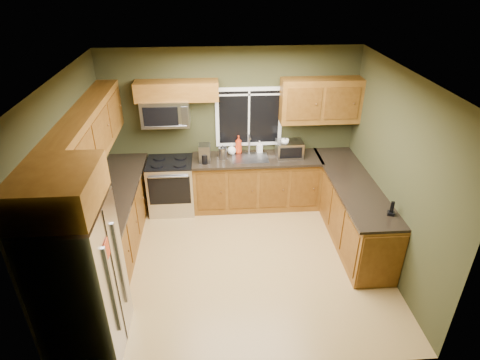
{
  "coord_description": "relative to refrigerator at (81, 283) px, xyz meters",
  "views": [
    {
      "loc": [
        -0.3,
        -4.56,
        3.88
      ],
      "look_at": [
        0.05,
        0.35,
        1.15
      ],
      "focal_mm": 30.0,
      "sensor_mm": 36.0,
      "label": 1
    }
  ],
  "objects": [
    {
      "name": "countertop_left",
      "position": [
        -0.04,
        1.78,
        0.02
      ],
      "size": [
        0.65,
        2.65,
        0.04
      ],
      "primitive_type": "cube",
      "color": "black",
      "rests_on": "base_cabinets_left"
    },
    {
      "name": "back_wall",
      "position": [
        1.74,
        3.1,
        0.45
      ],
      "size": [
        4.2,
        0.0,
        4.2
      ],
      "primitive_type": "plane",
      "rotation": [
        1.57,
        0.0,
        0.0
      ],
      "color": "#33341B",
      "rests_on": "ground"
    },
    {
      "name": "soap_bottle_b",
      "position": [
        2.22,
        3.0,
        0.14
      ],
      "size": [
        0.11,
        0.11,
        0.21
      ],
      "primitive_type": "imported",
      "rotation": [
        0.0,
        0.0,
        0.15
      ],
      "color": "white",
      "rests_on": "countertop_back"
    },
    {
      "name": "countertop_back",
      "position": [
        2.15,
        2.78,
        0.02
      ],
      "size": [
        2.17,
        0.65,
        0.04
      ],
      "primitive_type": "cube",
      "color": "black",
      "rests_on": "base_cabinets_back"
    },
    {
      "name": "upper_cabinets_back_right",
      "position": [
        3.19,
        2.94,
        0.96
      ],
      "size": [
        1.3,
        0.33,
        0.72
      ],
      "primitive_type": "cube",
      "color": "brown",
      "rests_on": "back_wall"
    },
    {
      "name": "kettle",
      "position": [
        1.58,
        2.79,
        0.15
      ],
      "size": [
        0.17,
        0.17,
        0.25
      ],
      "color": "#B7B7BC",
      "rests_on": "countertop_back"
    },
    {
      "name": "upper_cabinet_over_fridge",
      "position": [
        -0.0,
        0.0,
        1.13
      ],
      "size": [
        0.72,
        0.9,
        0.38
      ],
      "primitive_type": "cube",
      "color": "brown",
      "rests_on": "left_wall"
    },
    {
      "name": "left_wall",
      "position": [
        -0.36,
        1.3,
        0.45
      ],
      "size": [
        0.0,
        3.6,
        3.6
      ],
      "primitive_type": "plane",
      "rotation": [
        1.57,
        0.0,
        1.57
      ],
      "color": "#33341B",
      "rests_on": "ground"
    },
    {
      "name": "front_wall",
      "position": [
        1.74,
        -0.5,
        0.45
      ],
      "size": [
        4.2,
        0.0,
        4.2
      ],
      "primitive_type": "plane",
      "rotation": [
        -1.57,
        0.0,
        0.0
      ],
      "color": "#33341B",
      "rests_on": "ground"
    },
    {
      "name": "microwave",
      "position": [
        0.69,
        2.91,
        0.83
      ],
      "size": [
        0.76,
        0.41,
        0.42
      ],
      "color": "#B7B7BC",
      "rests_on": "back_wall"
    },
    {
      "name": "sink",
      "position": [
        2.04,
        2.79,
        0.05
      ],
      "size": [
        0.6,
        0.42,
        0.36
      ],
      "color": "slate",
      "rests_on": "countertop_back"
    },
    {
      "name": "window",
      "position": [
        2.04,
        3.08,
        0.65
      ],
      "size": [
        1.12,
        0.03,
        1.02
      ],
      "color": "white",
      "rests_on": "back_wall"
    },
    {
      "name": "range",
      "position": [
        0.69,
        2.77,
        -0.43
      ],
      "size": [
        0.76,
        0.69,
        0.94
      ],
      "color": "#B7B7BC",
      "rests_on": "ground"
    },
    {
      "name": "toaster_oven",
      "position": [
        2.7,
        2.8,
        0.18
      ],
      "size": [
        0.44,
        0.35,
        0.27
      ],
      "color": "#B7B7BC",
      "rests_on": "countertop_back"
    },
    {
      "name": "base_cabinets_left",
      "position": [
        -0.06,
        1.78,
        -0.45
      ],
      "size": [
        0.6,
        2.65,
        0.9
      ],
      "primitive_type": "cube",
      "color": "brown",
      "rests_on": "ground"
    },
    {
      "name": "paper_towel_roll",
      "position": [
        2.63,
        2.84,
        0.19
      ],
      "size": [
        0.16,
        0.16,
        0.33
      ],
      "color": "white",
      "rests_on": "countertop_back"
    },
    {
      "name": "refrigerator",
      "position": [
        0.0,
        0.0,
        0.0
      ],
      "size": [
        0.74,
        0.9,
        1.8
      ],
      "color": "#B7B7BC",
      "rests_on": "ground"
    },
    {
      "name": "base_cabinets_back",
      "position": [
        2.15,
        2.8,
        -0.45
      ],
      "size": [
        2.17,
        0.6,
        0.9
      ],
      "primitive_type": "cube",
      "color": "brown",
      "rests_on": "ground"
    },
    {
      "name": "upper_cabinets_left",
      "position": [
        -0.2,
        1.78,
        0.96
      ],
      "size": [
        0.33,
        2.65,
        0.72
      ],
      "primitive_type": "cube",
      "color": "brown",
      "rests_on": "left_wall"
    },
    {
      "name": "soap_bottle_c",
      "position": [
        1.74,
        2.96,
        0.13
      ],
      "size": [
        0.18,
        0.18,
        0.19
      ],
      "primitive_type": "imported",
      "rotation": [
        0.0,
        0.0,
        0.29
      ],
      "color": "white",
      "rests_on": "countertop_back"
    },
    {
      "name": "ceiling",
      "position": [
        1.74,
        1.3,
        1.8
      ],
      "size": [
        4.2,
        4.2,
        0.0
      ],
      "primitive_type": "plane",
      "rotation": [
        3.14,
        0.0,
        0.0
      ],
      "color": "white",
      "rests_on": "back_wall"
    },
    {
      "name": "floor",
      "position": [
        1.74,
        1.3,
        -0.9
      ],
      "size": [
        4.2,
        4.2,
        0.0
      ],
      "primitive_type": "plane",
      "color": "#A58148",
      "rests_on": "ground"
    },
    {
      "name": "soap_bottle_a",
      "position": [
        1.86,
        3.0,
        0.2
      ],
      "size": [
        0.13,
        0.13,
        0.31
      ],
      "primitive_type": "imported",
      "rotation": [
        0.0,
        0.0,
        0.05
      ],
      "color": "red",
      "rests_on": "countertop_back"
    },
    {
      "name": "upper_cabinets_back_left",
      "position": [
        0.89,
        2.94,
        1.17
      ],
      "size": [
        1.3,
        0.33,
        0.3
      ],
      "primitive_type": "cube",
      "color": "brown",
      "rests_on": "back_wall"
    },
    {
      "name": "right_wall",
      "position": [
        3.84,
        1.3,
        0.45
      ],
      "size": [
        0.0,
        3.6,
        3.6
      ],
      "primitive_type": "plane",
      "rotation": [
        1.57,
        0.0,
        -1.57
      ],
      "color": "#33341B",
      "rests_on": "ground"
    },
    {
      "name": "base_cabinets_peninsula",
      "position": [
        3.54,
        1.84,
        -0.45
      ],
      "size": [
        0.6,
        2.52,
        0.9
      ],
      "color": "brown",
      "rests_on": "ground"
    },
    {
      "name": "coffee_maker",
      "position": [
        1.28,
        2.7,
        0.18
      ],
      "size": [
        0.19,
        0.25,
        0.3
      ],
      "color": "slate",
      "rests_on": "countertop_back"
    },
    {
      "name": "cordless_phone",
      "position": [
        3.72,
        0.96,
        0.1
      ],
      "size": [
        0.11,
        0.11,
        0.2
      ],
      "color": "black",
      "rests_on": "countertop_peninsula"
    },
    {
      "name": "countertop_peninsula",
      "position": [
        3.51,
        1.85,
        0.02
      ],
      "size": [
        0.65,
        2.5,
        0.04
      ],
      "primitive_type": "cube",
      "color": "black",
      "rests_on": "base_cabinets_peninsula"
    }
  ]
}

